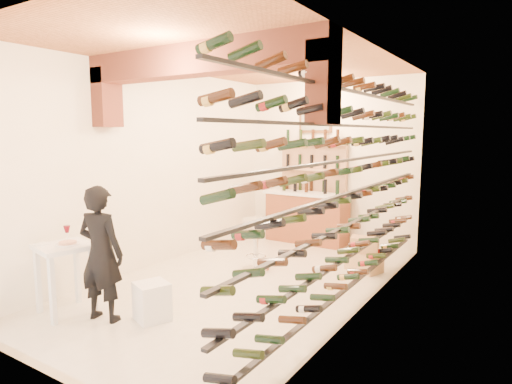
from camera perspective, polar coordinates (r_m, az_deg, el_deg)
ground at (r=6.49m, az=-1.46°, el=-11.75°), size 6.00×6.00×0.00m
room_shell at (r=5.91m, az=-2.97°, el=8.56°), size 3.52×6.02×3.21m
wine_rack at (r=5.44m, az=11.94°, el=1.07°), size 0.32×5.70×2.56m
back_counter at (r=8.72m, az=6.71°, el=-3.12°), size 1.70×0.62×1.29m
back_shelving at (r=8.84m, az=7.45°, el=1.18°), size 1.40×0.31×2.73m
tasting_table at (r=5.72m, az=-23.86°, el=-7.80°), size 0.70×0.70×1.03m
white_stool at (r=5.35m, az=-13.49°, el=-13.78°), size 0.46×0.46×0.44m
person at (r=5.34m, az=-19.68°, el=-7.61°), size 0.64×0.49×1.58m
chrome_barstool at (r=6.86m, az=-0.05°, el=-6.44°), size 0.43×0.43×0.84m
crate_lower at (r=7.16m, az=14.01°, el=-8.84°), size 0.60×0.50×0.30m
crate_upper at (r=7.09m, az=14.08°, el=-6.72°), size 0.46×0.36×0.24m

